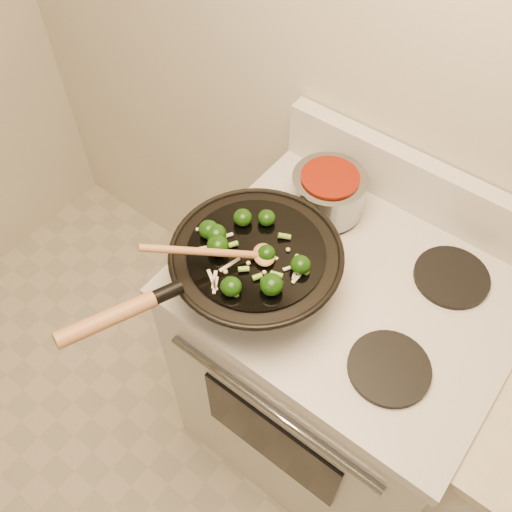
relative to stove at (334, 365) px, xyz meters
The scene contains 5 objects.
stove is the anchor object (origin of this frame).
wok 0.58m from the stove, 139.02° to the right, with size 0.39×0.63×0.19m.
stirfry 0.65m from the stove, 138.47° to the right, with size 0.28×0.25×0.04m.
wooden_spoon 0.68m from the stove, 134.29° to the right, with size 0.22×0.24×0.10m.
saucepan 0.57m from the stove, 141.18° to the left, with size 0.19×0.30×0.11m.
Camera 1 is at (0.09, 0.42, 2.05)m, focal length 40.00 mm.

